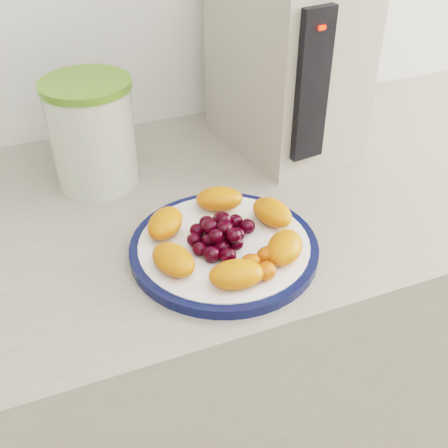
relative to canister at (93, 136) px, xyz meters
name	(u,v)px	position (x,y,z in m)	size (l,w,h in m)	color
counter	(244,365)	(0.23, -0.12, -0.53)	(3.50, 0.60, 0.90)	gray
cabinet_face	(244,374)	(0.23, -0.12, -0.56)	(3.48, 0.58, 0.84)	#9A6D50
plate_rim	(224,248)	(0.12, -0.26, -0.07)	(0.27, 0.27, 0.01)	#0B133A
plate_face	(224,248)	(0.12, -0.26, -0.07)	(0.24, 0.24, 0.02)	white
canister	(93,136)	(0.00, 0.00, 0.00)	(0.14, 0.14, 0.16)	#445A13
canister_lid	(85,84)	(0.00, 0.00, 0.09)	(0.14, 0.14, 0.01)	#577D2A
appliance_body	(286,58)	(0.35, 0.01, 0.08)	(0.18, 0.26, 0.32)	#ABA191
appliance_panel	(311,87)	(0.32, -0.13, 0.08)	(0.06, 0.02, 0.24)	black
appliance_led	(322,28)	(0.32, -0.14, 0.18)	(0.01, 0.01, 0.01)	#FF0C05
fruit_plate	(226,236)	(0.12, -0.27, -0.05)	(0.23, 0.23, 0.04)	#D85313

